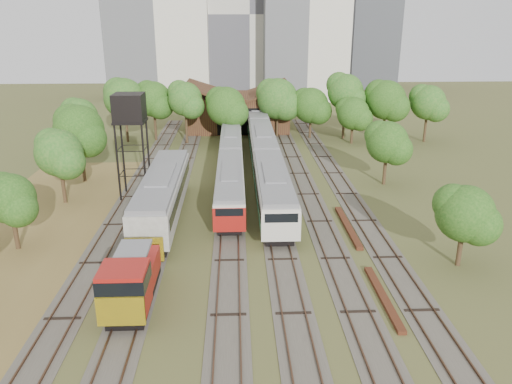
{
  "coord_description": "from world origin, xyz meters",
  "views": [
    {
      "loc": [
        -1.41,
        -23.12,
        17.17
      ],
      "look_at": [
        0.35,
        18.9,
        2.5
      ],
      "focal_mm": 35.0,
      "sensor_mm": 36.0,
      "label": 1
    }
  ],
  "objects_px": {
    "railcar_red_set": "(231,162)",
    "shunter_locomotive": "(131,282)",
    "water_tower": "(129,111)",
    "railcar_green_set": "(263,146)"
  },
  "relations": [
    {
      "from": "railcar_red_set",
      "to": "shunter_locomotive",
      "type": "bearing_deg",
      "value": -102.55
    },
    {
      "from": "railcar_red_set",
      "to": "water_tower",
      "type": "height_order",
      "value": "water_tower"
    },
    {
      "from": "railcar_green_set",
      "to": "water_tower",
      "type": "xyz_separation_m",
      "value": [
        -13.62,
        -12.6,
        6.73
      ]
    },
    {
      "from": "shunter_locomotive",
      "to": "water_tower",
      "type": "distance_m",
      "value": 22.3
    },
    {
      "from": "railcar_red_set",
      "to": "water_tower",
      "type": "distance_m",
      "value": 13.36
    },
    {
      "from": "railcar_red_set",
      "to": "railcar_green_set",
      "type": "distance_m",
      "value": 7.65
    },
    {
      "from": "railcar_green_set",
      "to": "shunter_locomotive",
      "type": "distance_m",
      "value": 34.92
    },
    {
      "from": "railcar_red_set",
      "to": "railcar_green_set",
      "type": "bearing_deg",
      "value": 58.43
    },
    {
      "from": "shunter_locomotive",
      "to": "water_tower",
      "type": "height_order",
      "value": "water_tower"
    },
    {
      "from": "railcar_red_set",
      "to": "shunter_locomotive",
      "type": "distance_m",
      "value": 27.61
    }
  ]
}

